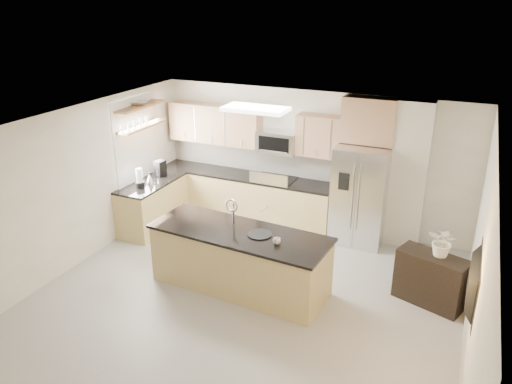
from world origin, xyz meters
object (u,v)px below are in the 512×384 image
at_px(range, 274,201).
at_px(microwave, 277,142).
at_px(blender, 140,179).
at_px(cup, 277,241).
at_px(coffee_maker, 160,169).
at_px(bowl, 139,103).
at_px(credenza, 431,279).
at_px(flower_vase, 445,235).
at_px(refrigerator, 360,195).
at_px(island, 240,259).
at_px(television, 468,281).
at_px(platter, 260,234).
at_px(kettle, 150,179).

height_order(range, microwave, microwave).
bearing_deg(blender, cup, -18.70).
distance_m(coffee_maker, bowl, 1.35).
bearing_deg(range, microwave, 90.00).
bearing_deg(credenza, flower_vase, 33.59).
height_order(refrigerator, island, refrigerator).
relative_size(refrigerator, cup, 15.88).
distance_m(bowl, television, 6.23).
relative_size(coffee_maker, flower_vase, 0.46).
distance_m(island, bowl, 3.51).
xyz_separation_m(refrigerator, island, (-1.28, -2.26, -0.42)).
height_order(microwave, refrigerator, microwave).
height_order(microwave, island, microwave).
height_order(island, platter, island).
xyz_separation_m(credenza, flower_vase, (0.09, 0.02, 0.72)).
height_order(refrigerator, kettle, refrigerator).
bearing_deg(platter, range, 106.96).
height_order(cup, kettle, kettle).
height_order(cup, blender, blender).
xyz_separation_m(credenza, television, (0.43, -1.55, 0.96)).
distance_m(cup, platter, 0.37).
xyz_separation_m(credenza, blender, (-5.15, 0.18, 0.69)).
bearing_deg(kettle, island, -25.57).
distance_m(blender, television, 5.85).
height_order(microwave, blender, microwave).
xyz_separation_m(refrigerator, blender, (-3.73, -1.34, 0.19)).
relative_size(refrigerator, blender, 4.82).
bearing_deg(blender, flower_vase, -1.71).
xyz_separation_m(cup, kettle, (-3.05, 1.28, 0.04)).
distance_m(credenza, flower_vase, 0.73).
bearing_deg(range, platter, -73.04).
distance_m(range, island, 2.34).
bearing_deg(kettle, television, -19.53).
bearing_deg(microwave, coffee_maker, -158.18).
bearing_deg(range, coffee_maker, -161.16).
height_order(range, refrigerator, refrigerator).
bearing_deg(flower_vase, coffee_maker, 171.02).
relative_size(microwave, coffee_maker, 2.47).
relative_size(range, refrigerator, 0.64).
bearing_deg(bowl, platter, -24.12).
xyz_separation_m(island, coffee_maker, (-2.47, 1.59, 0.59)).
bearing_deg(kettle, bowl, 140.07).
height_order(range, cup, range).
xyz_separation_m(blender, coffee_maker, (-0.02, 0.68, -0.01)).
distance_m(range, credenza, 3.46).
relative_size(island, platter, 7.80).
height_order(platter, blender, blender).
distance_m(blender, flower_vase, 5.25).
relative_size(cup, platter, 0.31).
height_order(flower_vase, television, television).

